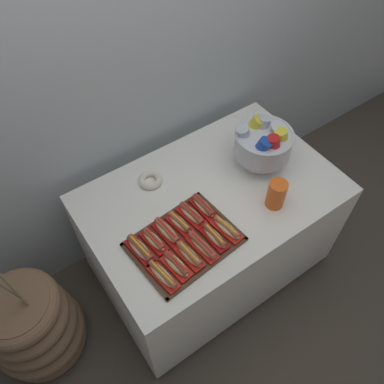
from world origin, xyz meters
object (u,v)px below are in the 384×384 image
object	(u,v)px
hot_dog_3	(202,246)
donut	(150,180)
serving_tray	(184,242)
hot_dog_10	(192,215)
hot_dog_2	(189,255)
hot_dog_9	(179,223)
punch_bowl	(263,142)
cup_stack	(276,194)
hot_dog_7	(154,241)
hot_dog_5	(226,228)
hot_dog_6	(140,249)
hot_dog_0	(163,275)
hot_dog_11	(203,207)
hot_dog_8	(167,231)
hot_dog_1	(176,265)
hot_dog_4	(215,237)
buffet_table	(210,230)
floor_vase	(33,325)

from	to	relation	value
hot_dog_3	donut	xyz separation A→B (m)	(0.02, 0.48, -0.02)
serving_tray	hot_dog_10	size ratio (longest dim) A/B	2.99
hot_dog_2	hot_dog_9	size ratio (longest dim) A/B	1.02
punch_bowl	cup_stack	size ratio (longest dim) A/B	1.97
hot_dog_9	hot_dog_7	bearing A→B (deg)	-174.99
hot_dog_5	hot_dog_9	distance (m)	0.22
hot_dog_6	punch_bowl	world-z (taller)	punch_bowl
hot_dog_0	punch_bowl	xyz separation A→B (m)	(0.80, 0.28, 0.12)
hot_dog_7	hot_dog_11	xyz separation A→B (m)	(0.30, 0.03, 0.00)
hot_dog_2	hot_dog_6	bearing A→B (deg)	137.28
hot_dog_3	hot_dog_5	xyz separation A→B (m)	(0.15, 0.01, 0.00)
hot_dog_0	cup_stack	world-z (taller)	cup_stack
hot_dog_8	cup_stack	distance (m)	0.56
hot_dog_8	hot_dog_9	xyz separation A→B (m)	(0.07, 0.01, -0.00)
serving_tray	hot_dog_1	world-z (taller)	hot_dog_1
hot_dog_2	serving_tray	bearing A→B (deg)	70.56
hot_dog_1	hot_dog_10	size ratio (longest dim) A/B	0.97
hot_dog_0	cup_stack	xyz separation A→B (m)	(0.67, 0.03, 0.04)
hot_dog_1	hot_dog_10	world-z (taller)	hot_dog_1
hot_dog_1	donut	bearing A→B (deg)	71.54
hot_dog_2	cup_stack	xyz separation A→B (m)	(0.53, 0.02, 0.04)
hot_dog_3	hot_dog_4	distance (m)	0.08
hot_dog_0	hot_dog_9	xyz separation A→B (m)	(0.21, 0.18, 0.00)
buffet_table	hot_dog_1	bearing A→B (deg)	-146.89
hot_dog_2	donut	size ratio (longest dim) A/B	1.29
hot_dog_1	hot_dog_11	bearing A→B (deg)	33.82
cup_stack	hot_dog_4	bearing A→B (deg)	-179.44
hot_dog_10	hot_dog_4	bearing A→B (deg)	-84.99
hot_dog_8	hot_dog_10	world-z (taller)	hot_dog_8
hot_dog_1	hot_dog_3	size ratio (longest dim) A/B	0.90
hot_dog_2	hot_dog_6	size ratio (longest dim) A/B	0.89
hot_dog_1	hot_dog_2	bearing A→B (deg)	5.01
floor_vase	hot_dog_9	world-z (taller)	floor_vase
hot_dog_4	cup_stack	distance (m)	0.38
hot_dog_2	hot_dog_4	distance (m)	0.15
hot_dog_3	hot_dog_5	distance (m)	0.15
hot_dog_10	cup_stack	distance (m)	0.42
hot_dog_11	hot_dog_2	bearing A→B (deg)	-138.74
buffet_table	hot_dog_2	bearing A→B (deg)	-141.82
hot_dog_9	punch_bowl	xyz separation A→B (m)	(0.59, 0.10, 0.12)
hot_dog_5	hot_dog_8	world-z (taller)	hot_dog_8
hot_dog_0	hot_dog_3	world-z (taller)	same
hot_dog_6	punch_bowl	size ratio (longest dim) A/B	0.60
hot_dog_7	hot_dog_9	bearing A→B (deg)	5.01
serving_tray	hot_dog_1	size ratio (longest dim) A/B	3.08
hot_dog_10	cup_stack	xyz separation A→B (m)	(0.39, -0.16, 0.04)
hot_dog_9	punch_bowl	bearing A→B (deg)	9.46
hot_dog_0	hot_dog_4	xyz separation A→B (m)	(0.30, 0.03, 0.00)
buffet_table	hot_dog_10	world-z (taller)	hot_dog_10
hot_dog_6	hot_dog_8	distance (m)	0.15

